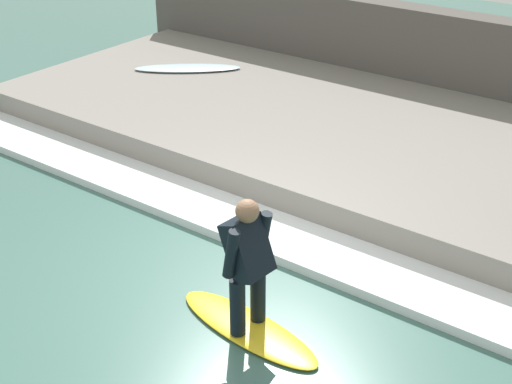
# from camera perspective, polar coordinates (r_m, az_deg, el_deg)

# --- Properties ---
(ground_plane) EXTENTS (28.00, 28.00, 0.00)m
(ground_plane) POSITION_cam_1_polar(r_m,az_deg,el_deg) (7.73, -3.29, -6.69)
(ground_plane) COLOR #426B60
(concrete_ledge) EXTENTS (4.40, 11.94, 0.44)m
(concrete_ledge) POSITION_cam_1_polar(r_m,az_deg,el_deg) (10.29, 9.49, 3.72)
(concrete_ledge) COLOR gray
(concrete_ledge) RESTS_ON ground_plane
(back_wall) EXTENTS (0.50, 12.53, 1.61)m
(back_wall) POSITION_cam_1_polar(r_m,az_deg,el_deg) (12.20, 15.15, 10.00)
(back_wall) COLOR #544F49
(back_wall) RESTS_ON ground_plane
(wave_foam_crest) EXTENTS (0.84, 11.34, 0.11)m
(wave_foam_crest) POSITION_cam_1_polar(r_m,az_deg,el_deg) (8.36, 0.99, -3.26)
(wave_foam_crest) COLOR white
(wave_foam_crest) RESTS_ON ground_plane
(surfboard_riding) EXTENTS (0.67, 1.72, 0.06)m
(surfboard_riding) POSITION_cam_1_polar(r_m,az_deg,el_deg) (6.97, -0.64, -10.81)
(surfboard_riding) COLOR yellow
(surfboard_riding) RESTS_ON ground_plane
(surfer_riding) EXTENTS (0.52, 0.44, 1.37)m
(surfer_riding) POSITION_cam_1_polar(r_m,az_deg,el_deg) (6.50, -0.68, -5.39)
(surfer_riding) COLOR black
(surfer_riding) RESTS_ON surfboard_riding
(surfboard_spare) EXTENTS (1.50, 1.72, 0.06)m
(surfboard_spare) POSITION_cam_1_polar(r_m,az_deg,el_deg) (12.62, -5.50, 9.84)
(surfboard_spare) COLOR silver
(surfboard_spare) RESTS_ON concrete_ledge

